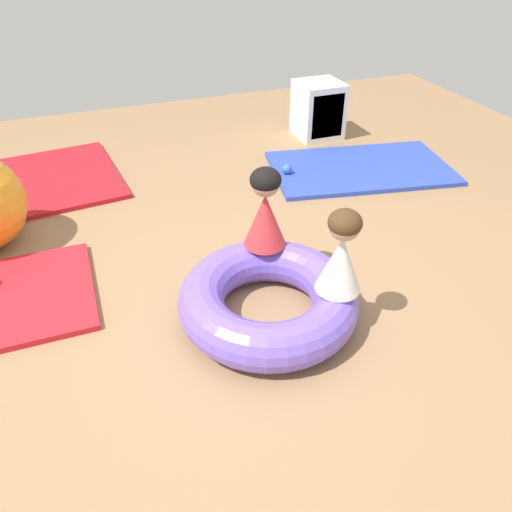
# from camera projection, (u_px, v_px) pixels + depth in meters

# --- Properties ---
(ground_plane) EXTENTS (8.00, 8.00, 0.00)m
(ground_plane) POSITION_uv_depth(u_px,v_px,m) (245.00, 307.00, 3.04)
(ground_plane) COLOR #93704C
(gym_mat_near_left) EXTENTS (1.90, 1.43, 0.04)m
(gym_mat_near_left) POSITION_uv_depth(u_px,v_px,m) (11.00, 187.00, 4.29)
(gym_mat_near_left) COLOR #B21923
(gym_mat_near_left) RESTS_ON ground
(gym_mat_near_right) EXTENTS (1.77, 1.24, 0.04)m
(gym_mat_near_right) POSITION_uv_depth(u_px,v_px,m) (361.00, 168.00, 4.60)
(gym_mat_near_right) COLOR #2D47B7
(gym_mat_near_right) RESTS_ON ground
(inflatable_cushion) EXTENTS (1.05, 1.05, 0.27)m
(inflatable_cushion) POSITION_uv_depth(u_px,v_px,m) (268.00, 299.00, 2.89)
(inflatable_cushion) COLOR #7056D1
(inflatable_cushion) RESTS_ON ground
(child_in_white) EXTENTS (0.30, 0.30, 0.49)m
(child_in_white) POSITION_uv_depth(u_px,v_px,m) (342.00, 252.00, 2.63)
(child_in_white) COLOR white
(child_in_white) RESTS_ON inflatable_cushion
(child_in_red) EXTENTS (0.30, 0.30, 0.52)m
(child_in_red) POSITION_uv_depth(u_px,v_px,m) (265.00, 209.00, 2.99)
(child_in_red) COLOR red
(child_in_red) RESTS_ON inflatable_cushion
(play_ball_blue) EXTENTS (0.09, 0.09, 0.09)m
(play_ball_blue) POSITION_uv_depth(u_px,v_px,m) (287.00, 169.00, 4.44)
(play_ball_blue) COLOR blue
(play_ball_blue) RESTS_ON gym_mat_near_right
(play_ball_teal) EXTENTS (0.07, 0.07, 0.07)m
(play_ball_teal) POSITION_uv_depth(u_px,v_px,m) (1.00, 166.00, 4.51)
(play_ball_teal) COLOR teal
(play_ball_teal) RESTS_ON gym_mat_near_left
(storage_cube) EXTENTS (0.44, 0.44, 0.56)m
(storage_cube) POSITION_uv_depth(u_px,v_px,m) (319.00, 111.00, 5.13)
(storage_cube) COLOR white
(storage_cube) RESTS_ON ground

